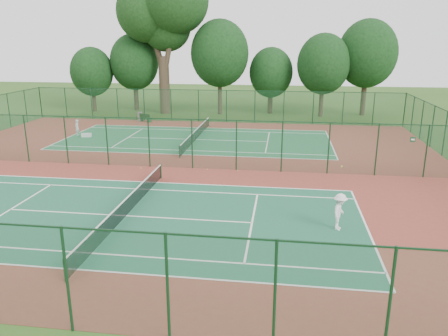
{
  "coord_description": "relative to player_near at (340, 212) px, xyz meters",
  "views": [
    {
      "loc": [
        7.75,
        -28.76,
        8.61
      ],
      "look_at": [
        4.47,
        -5.07,
        1.6
      ],
      "focal_mm": 35.0,
      "sensor_mm": 36.0,
      "label": 1
    }
  ],
  "objects": [
    {
      "name": "ground",
      "position": [
        -10.51,
        9.21,
        -0.91
      ],
      "size": [
        120.0,
        120.0,
        0.0
      ],
      "primitive_type": "plane",
      "color": "#2C5019",
      "rests_on": "ground"
    },
    {
      "name": "red_pad",
      "position": [
        -10.51,
        9.21,
        -0.9
      ],
      "size": [
        40.0,
        36.0,
        0.01
      ],
      "primitive_type": "cube",
      "color": "maroon",
      "rests_on": "ground"
    },
    {
      "name": "court_near",
      "position": [
        -10.51,
        0.21,
        -0.89
      ],
      "size": [
        23.77,
        10.97,
        0.01
      ],
      "primitive_type": "cube",
      "color": "#1C593D",
      "rests_on": "red_pad"
    },
    {
      "name": "court_far",
      "position": [
        -10.51,
        18.21,
        -0.89
      ],
      "size": [
        23.77,
        10.97,
        0.01
      ],
      "primitive_type": "cube",
      "color": "#1E6137",
      "rests_on": "red_pad"
    },
    {
      "name": "fence_north",
      "position": [
        -10.51,
        27.21,
        0.85
      ],
      "size": [
        40.0,
        0.09,
        3.5
      ],
      "color": "#184927",
      "rests_on": "ground"
    },
    {
      "name": "fence_south",
      "position": [
        -10.51,
        -8.79,
        0.85
      ],
      "size": [
        40.0,
        0.09,
        3.5
      ],
      "color": "#194D2E",
      "rests_on": "ground"
    },
    {
      "name": "fence_divider",
      "position": [
        -10.51,
        9.21,
        0.85
      ],
      "size": [
        40.0,
        0.09,
        3.5
      ],
      "color": "#194D2C",
      "rests_on": "ground"
    },
    {
      "name": "tennis_net_near",
      "position": [
        -10.51,
        0.21,
        -0.36
      ],
      "size": [
        0.1,
        12.9,
        0.97
      ],
      "color": "#153B1E",
      "rests_on": "ground"
    },
    {
      "name": "tennis_net_far",
      "position": [
        -10.51,
        18.21,
        -0.36
      ],
      "size": [
        0.1,
        12.9,
        0.97
      ],
      "color": "#12321E",
      "rests_on": "ground"
    },
    {
      "name": "player_near",
      "position": [
        0.0,
        0.0,
        0.0
      ],
      "size": [
        0.99,
        1.3,
        1.77
      ],
      "primitive_type": "imported",
      "rotation": [
        0.0,
        0.0,
        1.25
      ],
      "color": "white",
      "rests_on": "court_near"
    },
    {
      "name": "player_far",
      "position": [
        -21.89,
        18.36,
        -0.13
      ],
      "size": [
        0.36,
        0.55,
        1.51
      ],
      "primitive_type": "imported",
      "rotation": [
        0.0,
        0.0,
        -1.57
      ],
      "color": "silver",
      "rests_on": "court_far"
    },
    {
      "name": "trash_bin",
      "position": [
        -18.55,
        26.62,
        -0.39
      ],
      "size": [
        0.58,
        0.58,
        1.02
      ],
      "primitive_type": "cylinder",
      "rotation": [
        0.0,
        0.0,
        -0.03
      ],
      "color": "slate",
      "rests_on": "red_pad"
    },
    {
      "name": "bench",
      "position": [
        -17.81,
        26.2,
        -0.43
      ],
      "size": [
        1.53,
        0.98,
        0.91
      ],
      "rotation": [
        0.0,
        0.0,
        -0.41
      ],
      "color": "#133819",
      "rests_on": "red_pad"
    },
    {
      "name": "kit_bag",
      "position": [
        -20.81,
        17.9,
        -0.73
      ],
      "size": [
        0.97,
        0.57,
        0.34
      ],
      "primitive_type": "cube",
      "rotation": [
        0.0,
        0.0,
        0.28
      ],
      "color": "silver",
      "rests_on": "red_pad"
    },
    {
      "name": "stray_ball_a",
      "position": [
        -5.75,
        8.86,
        -0.86
      ],
      "size": [
        0.07,
        0.07,
        0.07
      ],
      "primitive_type": "sphere",
      "color": "#ACCC2F",
      "rests_on": "red_pad"
    },
    {
      "name": "stray_ball_b",
      "position": [
        -7.87,
        8.94,
        -0.86
      ],
      "size": [
        0.06,
        0.06,
        0.06
      ],
      "primitive_type": "sphere",
      "color": "yellow",
      "rests_on": "red_pad"
    },
    {
      "name": "stray_ball_c",
      "position": [
        -12.53,
        8.63,
        -0.86
      ],
      "size": [
        0.07,
        0.07,
        0.07
      ],
      "primitive_type": "sphere",
      "color": "yellow",
      "rests_on": "red_pad"
    },
    {
      "name": "big_tree",
      "position": [
        -17.12,
        32.61,
        11.06
      ],
      "size": [
        11.0,
        8.05,
        16.9
      ],
      "color": "#382A1E",
      "rests_on": "ground"
    },
    {
      "name": "evergreen_row",
      "position": [
        -10.01,
        33.46,
        -0.91
      ],
      "size": [
        39.0,
        5.0,
        12.0
      ],
      "primitive_type": null,
      "color": "black",
      "rests_on": "ground"
    }
  ]
}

